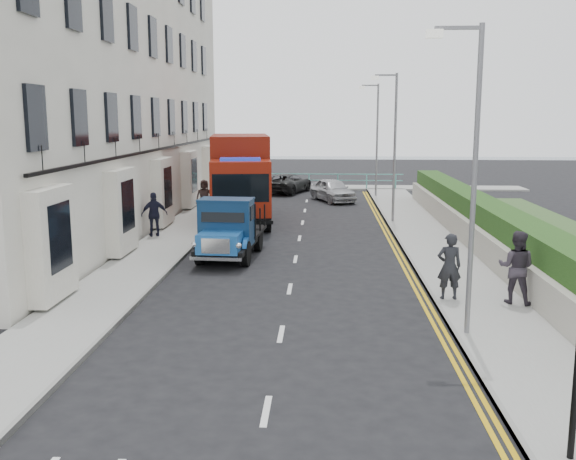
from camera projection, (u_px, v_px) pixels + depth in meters
The scene contains 22 objects.
ground at pixel (286, 309), 17.02m from camera, with size 120.00×120.00×0.00m, color black.
pavement_west at pixel (171, 240), 26.13m from camera, with size 2.40×38.00×0.12m, color gray.
pavement_east at pixel (431, 243), 25.57m from camera, with size 2.60×38.00×0.12m, color gray.
promenade at pixel (309, 187), 45.52m from camera, with size 30.00×2.50×0.12m, color gray.
sea_plane at pixel (315, 159), 76.00m from camera, with size 120.00×120.00×0.00m, color slate.
terrace_west at pixel (94, 69), 29.04m from camera, with size 6.31×30.20×14.25m.
garden_east at pixel (481, 223), 25.32m from camera, with size 1.45×28.00×1.75m.
seafront_railing at pixel (309, 181), 44.64m from camera, with size 13.00×0.08×1.11m.
lamp_near at pixel (470, 164), 14.13m from camera, with size 1.23×0.18×7.00m.
lamp_mid at pixel (392, 139), 29.86m from camera, with size 1.23×0.18×7.00m.
lamp_far at pixel (375, 133), 39.69m from camera, with size 1.23×0.18×7.00m.
bedford_lorry at pixel (227, 233), 22.54m from camera, with size 2.13×4.75×2.19m.
red_lorry at pixel (240, 176), 30.99m from camera, with size 3.66×8.15×4.13m.
parked_car_front at pixel (227, 233), 23.91m from camera, with size 1.73×4.30×1.46m, color black.
parked_car_mid at pixel (239, 220), 27.22m from camera, with size 1.44×4.12×1.36m, color #5A98C1.
parked_car_rear at pixel (250, 200), 33.98m from camera, with size 1.78×4.39×1.27m, color #9A9B9F.
seafront_car_left at pixel (287, 183), 42.64m from camera, with size 2.15×4.66×1.29m, color black.
seafront_car_right at pixel (333, 190), 38.33m from camera, with size 1.62×4.03×1.37m, color #A6A6AA.
pedestrian_east_near at pixel (449, 266), 17.39m from camera, with size 0.66×0.44×1.82m, color black.
pedestrian_east_far at pixel (516, 267), 16.99m from camera, with size 0.95×0.74×1.96m, color #342D38.
pedestrian_west_near at pixel (154, 214), 26.51m from camera, with size 1.08×0.45×1.83m, color black.
pedestrian_west_far at pixel (204, 197), 32.43m from camera, with size 0.86×0.56×1.76m, color #362A27.
Camera 1 is at (0.94, -16.36, 5.05)m, focal length 40.00 mm.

